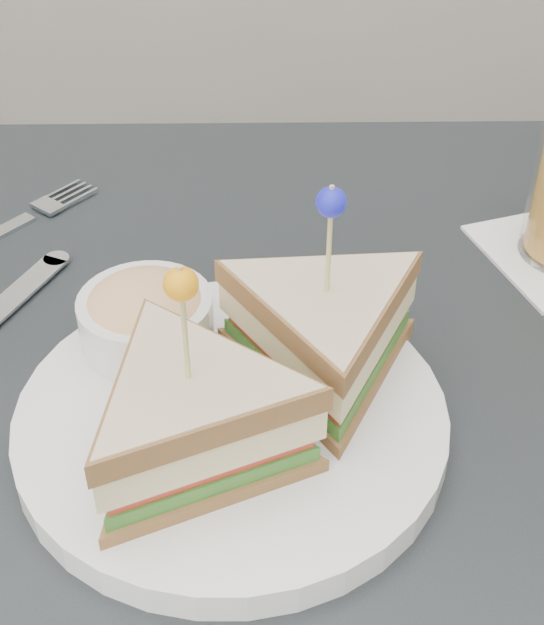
{
  "coord_description": "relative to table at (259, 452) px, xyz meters",
  "views": [
    {
      "loc": [
        0.0,
        -0.45,
        1.16
      ],
      "look_at": [
        0.01,
        0.01,
        0.8
      ],
      "focal_mm": 50.0,
      "sensor_mm": 36.0,
      "label": 1
    }
  ],
  "objects": [
    {
      "name": "cutlery_fork",
      "position": [
        -0.21,
        0.2,
        0.08
      ],
      "size": [
        0.14,
        0.16,
        0.01
      ],
      "rotation": [
        0.0,
        0.0,
        -0.69
      ],
      "color": "silver",
      "rests_on": "table"
    },
    {
      "name": "table",
      "position": [
        0.0,
        0.0,
        0.0
      ],
      "size": [
        0.8,
        0.8,
        0.75
      ],
      "color": "black",
      "rests_on": "ground"
    },
    {
      "name": "plate_meal",
      "position": [
        -0.01,
        -0.05,
        0.12
      ],
      "size": [
        0.33,
        0.31,
        0.16
      ],
      "rotation": [
        0.0,
        0.0,
        -0.11
      ],
      "color": "white",
      "rests_on": "table"
    }
  ]
}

